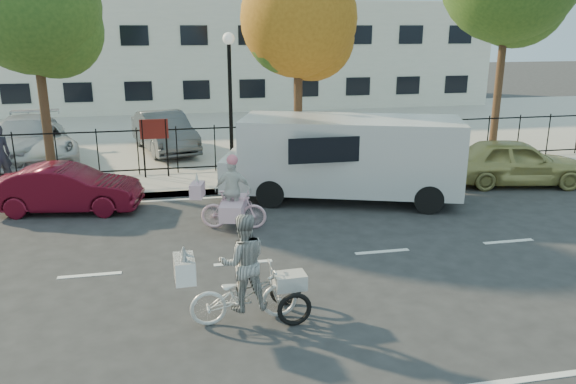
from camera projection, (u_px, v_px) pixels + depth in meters
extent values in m
plane|color=#333334|center=(243.00, 263.00, 11.47)|extent=(120.00, 120.00, 0.00)
cube|color=#A8A399|center=(222.00, 191.00, 16.20)|extent=(60.00, 0.10, 0.15)
cube|color=#A8A399|center=(219.00, 182.00, 17.18)|extent=(60.00, 2.20, 0.15)
cube|color=#A8A399|center=(203.00, 131.00, 25.55)|extent=(60.00, 15.60, 0.15)
cube|color=silver|center=(192.00, 54.00, 34.12)|extent=(34.00, 10.00, 6.00)
cylinder|color=black|center=(231.00, 110.00, 17.35)|extent=(0.12, 0.12, 4.00)
sphere|color=white|center=(229.00, 38.00, 16.74)|extent=(0.36, 0.36, 0.36)
cylinder|color=black|center=(144.00, 149.00, 17.15)|extent=(0.06, 0.06, 1.80)
cylinder|color=black|center=(167.00, 148.00, 17.28)|extent=(0.06, 0.06, 1.80)
cube|color=#59140F|center=(154.00, 129.00, 17.04)|extent=(0.85, 0.04, 0.60)
imported|color=silver|center=(244.00, 295.00, 9.11)|extent=(1.80, 0.71, 0.93)
imported|color=white|center=(243.00, 262.00, 8.94)|extent=(0.82, 0.65, 1.62)
cube|color=silver|center=(184.00, 269.00, 8.73)|extent=(0.34, 0.58, 0.37)
cone|color=silver|center=(183.00, 251.00, 8.77)|extent=(0.14, 0.14, 0.19)
cone|color=silver|center=(184.00, 257.00, 8.54)|extent=(0.14, 0.14, 0.19)
torus|color=black|center=(294.00, 309.00, 9.00)|extent=(0.58, 0.11, 0.58)
torus|color=black|center=(286.00, 289.00, 9.68)|extent=(0.58, 0.11, 0.58)
cube|color=white|center=(290.00, 281.00, 9.25)|extent=(0.53, 0.39, 0.26)
imported|color=#F3B9CB|center=(234.00, 210.00, 13.31)|extent=(1.63, 0.81, 0.94)
imported|color=silver|center=(233.00, 190.00, 13.18)|extent=(0.93, 0.56, 1.49)
cube|color=#D7A4B7|center=(197.00, 190.00, 13.22)|extent=(0.40, 0.57, 0.34)
cone|color=silver|center=(197.00, 178.00, 13.13)|extent=(0.11, 0.11, 0.30)
cube|color=#D7A4B7|center=(234.00, 208.00, 13.30)|extent=(0.80, 1.32, 0.38)
sphere|color=#E76D83|center=(232.00, 160.00, 12.97)|extent=(0.26, 0.26, 0.26)
imported|color=black|center=(422.00, 186.00, 15.36)|extent=(1.82, 0.89, 0.91)
imported|color=white|center=(423.00, 166.00, 15.20)|extent=(1.12, 0.76, 1.60)
cube|color=black|center=(390.00, 166.00, 15.18)|extent=(0.39, 0.60, 0.36)
cone|color=orange|center=(388.00, 157.00, 15.29)|extent=(0.12, 0.24, 0.33)
cone|color=orange|center=(393.00, 160.00, 14.95)|extent=(0.12, 0.24, 0.33)
cube|color=black|center=(422.00, 182.00, 15.33)|extent=(0.77, 1.39, 0.41)
cube|color=silver|center=(350.00, 154.00, 15.33)|extent=(6.24, 3.92, 1.95)
cube|color=silver|center=(234.00, 179.00, 14.87)|extent=(1.19, 2.18, 0.87)
cylinder|color=black|center=(283.00, 201.00, 14.30)|extent=(0.81, 0.51, 0.76)
cylinder|color=black|center=(270.00, 181.00, 16.09)|extent=(0.81, 0.51, 0.76)
cylinder|color=black|center=(433.00, 192.00, 15.08)|extent=(0.81, 0.51, 0.76)
cylinder|color=black|center=(405.00, 174.00, 16.88)|extent=(0.81, 0.51, 0.76)
imported|color=#530918|center=(67.00, 189.00, 14.52)|extent=(3.86, 1.83, 1.22)
imported|color=tan|center=(515.00, 162.00, 17.00)|extent=(4.39, 2.42, 1.41)
imported|color=#ADAEB5|center=(24.00, 139.00, 19.55)|extent=(2.26, 5.15, 1.47)
imported|color=silver|center=(38.00, 142.00, 19.44)|extent=(3.48, 5.10, 1.30)
imported|color=#484C50|center=(164.00, 132.00, 20.86)|extent=(2.64, 4.65, 1.45)
imported|color=#919398|center=(331.00, 128.00, 22.15)|extent=(2.39, 4.02, 1.28)
cylinder|color=#442D1D|center=(45.00, 108.00, 16.98)|extent=(0.28, 0.28, 4.55)
sphere|color=#385B1E|center=(32.00, 6.00, 16.15)|extent=(3.90, 3.90, 3.90)
sphere|color=#385B1E|center=(55.00, 30.00, 16.62)|extent=(2.86, 2.86, 2.86)
cylinder|color=#442D1D|center=(298.00, 107.00, 18.25)|extent=(0.28, 0.28, 4.27)
sphere|color=#9F6219|center=(298.00, 18.00, 17.47)|extent=(3.66, 3.66, 3.66)
sphere|color=#9F6219|center=(312.00, 39.00, 17.92)|extent=(2.69, 2.69, 2.69)
cylinder|color=#442D1D|center=(499.00, 79.00, 20.36)|extent=(0.28, 0.28, 5.64)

